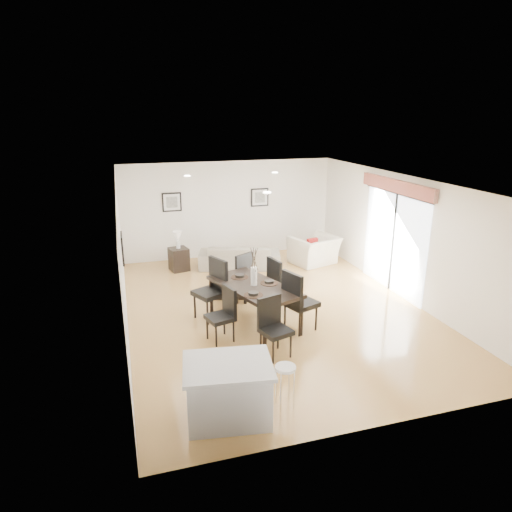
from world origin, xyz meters
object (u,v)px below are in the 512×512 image
object	(u,v)px
dining_chair_efar	(279,282)
dining_chair_head	(273,323)
dining_chair_wfar	(213,286)
dining_table	(254,289)
dining_chair_wnear	(224,311)
sofa	(239,256)
bar_stool	(285,372)
side_table	(179,259)
kitchen_island	(228,391)
dining_chair_foot	(240,274)
dining_chair_enear	(297,298)
coffee_table	(234,287)
armchair	(314,250)

from	to	relation	value
dining_chair_efar	dining_chair_head	world-z (taller)	dining_chair_efar
dining_chair_wfar	dining_table	bearing A→B (deg)	26.65
dining_chair_efar	dining_chair_wnear	bearing A→B (deg)	112.15
sofa	dining_chair_wnear	world-z (taller)	dining_chair_wnear
dining_chair_efar	dining_chair_head	bearing A→B (deg)	145.26
dining_chair_wnear	bar_stool	bearing A→B (deg)	-6.16
side_table	sofa	bearing A→B (deg)	-8.09
kitchen_island	dining_chair_head	bearing A→B (deg)	60.82
sofa	bar_stool	world-z (taller)	bar_stool
dining_chair_foot	bar_stool	bearing A→B (deg)	53.57
dining_chair_wnear	dining_chair_wfar	distance (m)	1.01
dining_chair_enear	kitchen_island	size ratio (longest dim) A/B	0.92
side_table	dining_chair_foot	bearing A→B (deg)	-66.61
dining_chair_enear	dining_chair_foot	bearing A→B (deg)	0.13
coffee_table	kitchen_island	size ratio (longest dim) A/B	0.74
dining_chair_wnear	coffee_table	size ratio (longest dim) A/B	1.05
armchair	bar_stool	xyz separation A→B (m)	(-2.97, -5.79, 0.18)
sofa	dining_chair_wfar	bearing A→B (deg)	81.65
armchair	dining_chair_wnear	bearing A→B (deg)	29.99
dining_chair_wnear	dining_chair_efar	bearing A→B (deg)	108.47
dining_chair_head	dining_chair_foot	bearing A→B (deg)	71.40
armchair	dining_chair_wfar	size ratio (longest dim) A/B	0.96
dining_chair_head	dining_chair_foot	distance (m)	2.44
dining_chair_head	coffee_table	distance (m)	2.77
dining_table	dining_chair_wfar	xyz separation A→B (m)	(-0.69, 0.53, -0.05)
dining_chair_foot	side_table	size ratio (longest dim) A/B	1.82
dining_chair_efar	dining_chair_foot	xyz separation A→B (m)	(-0.64, 0.75, -0.03)
sofa	dining_chair_head	distance (m)	4.66
dining_table	dining_chair_wnear	world-z (taller)	dining_chair_wnear
dining_chair_enear	side_table	bearing A→B (deg)	2.10
dining_chair_wfar	side_table	size ratio (longest dim) A/B	2.02
sofa	bar_stool	size ratio (longest dim) A/B	3.32
dining_chair_enear	side_table	world-z (taller)	dining_chair_enear
dining_chair_wfar	armchair	bearing A→B (deg)	102.36
dining_chair_enear	dining_chair_foot	world-z (taller)	dining_chair_enear
dining_chair_enear	kitchen_island	distance (m)	2.84
dining_chair_wnear	coffee_table	bearing A→B (deg)	145.87
sofa	dining_chair_efar	xyz separation A→B (m)	(0.09, -2.92, 0.33)
dining_table	coffee_table	distance (m)	1.62
dining_chair_foot	coffee_table	size ratio (longest dim) A/B	1.15
armchair	dining_chair_enear	size ratio (longest dim) A/B	0.97
kitchen_island	bar_stool	bearing A→B (deg)	8.55
sofa	dining_chair_head	bearing A→B (deg)	98.17
sofa	dining_chair_efar	size ratio (longest dim) A/B	1.87
dining_chair_enear	sofa	bearing A→B (deg)	-18.60
kitchen_island	armchair	bearing A→B (deg)	65.36
sofa	bar_stool	xyz separation A→B (m)	(-0.93, -6.06, 0.24)
dining_chair_wnear	sofa	bearing A→B (deg)	145.88
dining_chair_efar	armchair	bearing A→B (deg)	-48.23
sofa	dining_chair_enear	world-z (taller)	dining_chair_enear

